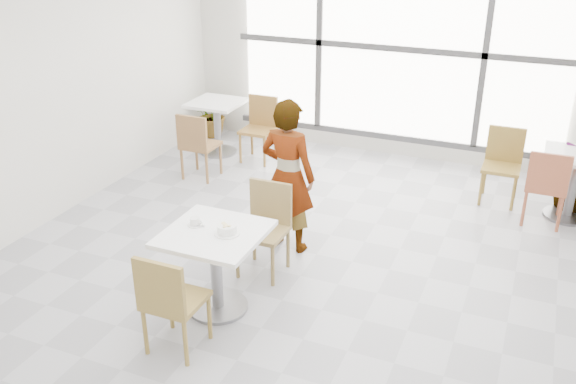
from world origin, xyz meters
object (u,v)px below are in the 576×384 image
at_px(chair_near, 169,298).
at_px(bg_chair_left_far, 260,124).
at_px(person, 288,176).
at_px(plant_right, 575,178).
at_px(main_table, 215,256).
at_px(oatmeal_bowl, 227,229).
at_px(chair_far, 266,222).
at_px(coffee_cup, 195,222).
at_px(bg_chair_right_near, 547,183).
at_px(bg_chair_left_near, 197,142).
at_px(bg_table_left, 217,120).
at_px(bg_table_right, 575,177).
at_px(bg_chair_right_far, 503,160).
at_px(plant_left, 213,114).

height_order(chair_near, bg_chair_left_far, same).
relative_size(person, plant_right, 1.97).
xyz_separation_m(main_table, oatmeal_bowl, (0.12, 0.01, 0.27)).
distance_m(main_table, chair_far, 0.78).
distance_m(chair_near, coffee_cup, 0.77).
bearing_deg(oatmeal_bowl, plant_right, 50.75).
bearing_deg(bg_chair_right_near, coffee_cup, 45.10).
bearing_deg(oatmeal_bowl, bg_chair_left_near, 125.55).
bearing_deg(bg_table_left, bg_chair_left_far, 2.63).
distance_m(oatmeal_bowl, bg_chair_left_far, 3.62).
relative_size(person, bg_chair_left_far, 1.80).
height_order(oatmeal_bowl, person, person).
height_order(bg_table_right, bg_chair_left_far, bg_chair_left_far).
relative_size(main_table, person, 0.51).
bearing_deg(plant_right, bg_chair_right_far, -178.69).
bearing_deg(bg_chair_left_near, coffee_cup, 120.58).
bearing_deg(oatmeal_bowl, coffee_cup, 174.10).
relative_size(bg_chair_left_near, bg_chair_right_far, 1.00).
height_order(coffee_cup, bg_chair_left_far, bg_chair_left_far).
bearing_deg(chair_near, coffee_cup, -76.68).
distance_m(bg_table_left, plant_left, 0.75).
bearing_deg(chair_far, bg_chair_right_near, 39.73).
bearing_deg(plant_right, bg_table_right, -94.82).
bearing_deg(bg_table_left, coffee_cup, -63.81).
height_order(bg_table_right, bg_chair_right_far, bg_chair_right_far).
bearing_deg(chair_far, plant_left, 126.37).
bearing_deg(bg_chair_left_near, bg_chair_right_far, -166.60).
relative_size(main_table, coffee_cup, 5.03).
height_order(main_table, bg_table_left, same).
distance_m(bg_table_left, bg_chair_left_near, 0.96).
distance_m(main_table, bg_chair_left_near, 2.90).
relative_size(main_table, bg_chair_left_near, 0.92).
relative_size(coffee_cup, bg_table_left, 0.21).
xyz_separation_m(main_table, bg_chair_left_far, (-1.18, 3.38, -0.02)).
distance_m(oatmeal_bowl, person, 1.23).
distance_m(main_table, bg_chair_left_far, 3.58).
bearing_deg(oatmeal_bowl, chair_near, -102.88).
distance_m(person, bg_chair_left_far, 2.53).
bearing_deg(bg_chair_right_far, bg_chair_left_near, -166.60).
xyz_separation_m(chair_near, coffee_cup, (-0.16, 0.70, 0.28)).
relative_size(bg_table_right, bg_chair_right_near, 0.86).
relative_size(chair_far, bg_chair_right_far, 1.00).
xyz_separation_m(bg_table_right, bg_chair_left_far, (-3.95, 0.29, 0.01)).
distance_m(chair_near, bg_table_right, 4.68).
relative_size(coffee_cup, bg_chair_right_near, 0.18).
distance_m(bg_chair_left_near, bg_chair_right_far, 3.70).
bearing_deg(bg_table_right, bg_chair_left_near, -171.27).
xyz_separation_m(chair_near, bg_table_right, (2.81, 3.74, -0.01)).
relative_size(chair_near, person, 0.56).
relative_size(bg_table_right, plant_left, 1.09).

